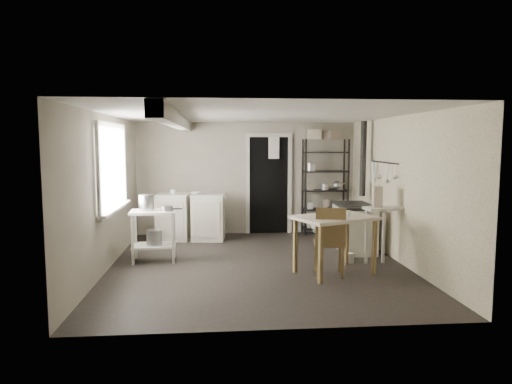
{
  "coord_description": "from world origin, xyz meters",
  "views": [
    {
      "loc": [
        -0.61,
        -6.89,
        1.87
      ],
      "look_at": [
        0.0,
        0.3,
        1.1
      ],
      "focal_mm": 32.0,
      "sensor_mm": 36.0,
      "label": 1
    }
  ],
  "objects": [
    {
      "name": "ceiling",
      "position": [
        0.0,
        0.0,
        2.3
      ],
      "size": [
        5.0,
        5.0,
        0.0
      ],
      "primitive_type": "plane",
      "rotation": [
        3.14,
        0.0,
        0.0
      ],
      "color": "silver",
      "rests_on": "wall_back"
    },
    {
      "name": "bucket",
      "position": [
        -1.61,
        0.29,
        0.39
      ],
      "size": [
        0.26,
        0.26,
        0.26
      ],
      "primitive_type": "cylinder",
      "rotation": [
        0.0,
        0.0,
        0.1
      ],
      "color": "#AFAFB2",
      "rests_on": "prep_table"
    },
    {
      "name": "stockpot",
      "position": [
        -1.73,
        0.36,
        0.94
      ],
      "size": [
        0.24,
        0.24,
        0.26
      ],
      "primitive_type": "cylinder",
      "rotation": [
        0.0,
        0.0,
        0.03
      ],
      "color": "#AFAFB2",
      "rests_on": "prep_table"
    },
    {
      "name": "wall_front",
      "position": [
        0.0,
        -2.5,
        1.15
      ],
      "size": [
        4.5,
        0.02,
        2.3
      ],
      "primitive_type": "cube",
      "color": "#9E9687",
      "rests_on": "ground"
    },
    {
      "name": "mixing_bowl",
      "position": [
        -1.04,
        1.86,
        0.95
      ],
      "size": [
        0.32,
        0.32,
        0.06
      ],
      "primitive_type": "imported",
      "rotation": [
        0.0,
        0.0,
        -0.3
      ],
      "color": "white",
      "rests_on": "base_cabinets"
    },
    {
      "name": "wall_left",
      "position": [
        -2.25,
        0.0,
        1.15
      ],
      "size": [
        0.02,
        5.0,
        2.3
      ],
      "primitive_type": "cube",
      "color": "#9E9687",
      "rests_on": "ground"
    },
    {
      "name": "storage_box_a",
      "position": [
        1.35,
        2.31,
        2.01
      ],
      "size": [
        0.33,
        0.3,
        0.21
      ],
      "primitive_type": "cube",
      "rotation": [
        0.0,
        0.0,
        -0.14
      ],
      "color": "#BDAE98",
      "rests_on": "shelf_rack"
    },
    {
      "name": "floor_crock",
      "position": [
        1.46,
        -0.03,
        0.07
      ],
      "size": [
        0.16,
        0.16,
        0.15
      ],
      "primitive_type": "cylinder",
      "rotation": [
        0.0,
        0.0,
        -0.39
      ],
      "color": "white",
      "rests_on": "ground"
    },
    {
      "name": "chair",
      "position": [
        0.96,
        -0.65,
        0.48
      ],
      "size": [
        0.47,
        0.49,
        1.0
      ],
      "primitive_type": null,
      "rotation": [
        0.0,
        0.0,
        -0.15
      ],
      "color": "brown",
      "rests_on": "ground"
    },
    {
      "name": "table_cup",
      "position": [
        1.21,
        -0.66,
        0.8
      ],
      "size": [
        0.12,
        0.12,
        0.09
      ],
      "primitive_type": "imported",
      "rotation": [
        0.0,
        0.0,
        -0.29
      ],
      "color": "white",
      "rests_on": "work_table"
    },
    {
      "name": "oats_box",
      "position": [
        1.87,
        -0.04,
        1.01
      ],
      "size": [
        0.17,
        0.24,
        0.33
      ],
      "primitive_type": "cube",
      "rotation": [
        0.0,
        0.0,
        -0.21
      ],
      "color": "#BDAE98",
      "rests_on": "side_ledge"
    },
    {
      "name": "storage_box_b",
      "position": [
        1.73,
        2.34,
        1.99
      ],
      "size": [
        0.35,
        0.34,
        0.17
      ],
      "primitive_type": "cube",
      "rotation": [
        0.0,
        0.0,
        0.42
      ],
      "color": "#BDAE98",
      "rests_on": "shelf_rack"
    },
    {
      "name": "flour_sack",
      "position": [
        1.47,
        2.19,
        0.24
      ],
      "size": [
        0.5,
        0.47,
        0.48
      ],
      "primitive_type": "ellipsoid",
      "rotation": [
        0.0,
        0.0,
        0.42
      ],
      "color": "silver",
      "rests_on": "ground"
    },
    {
      "name": "stovepipe",
      "position": [
        2.06,
        1.3,
        1.59
      ],
      "size": [
        0.13,
        0.13,
        1.54
      ],
      "primitive_type": null,
      "rotation": [
        0.0,
        0.0,
        -0.08
      ],
      "color": "black",
      "rests_on": "stove"
    },
    {
      "name": "shelf_jar",
      "position": [
        1.32,
        2.26,
        1.37
      ],
      "size": [
        0.09,
        0.1,
        0.19
      ],
      "primitive_type": "imported",
      "rotation": [
        0.0,
        0.0,
        0.08
      ],
      "color": "white",
      "rests_on": "shelf_rack"
    },
    {
      "name": "wall_right",
      "position": [
        2.25,
        0.0,
        1.15
      ],
      "size": [
        0.02,
        5.0,
        2.3
      ],
      "primitive_type": "cube",
      "color": "#9E9687",
      "rests_on": "ground"
    },
    {
      "name": "doorway",
      "position": [
        0.45,
        2.47,
        1.0
      ],
      "size": [
        0.96,
        0.1,
        2.08
      ],
      "primitive_type": null,
      "color": "beige",
      "rests_on": "ground"
    },
    {
      "name": "side_ledge",
      "position": [
        1.95,
        -0.08,
        0.43
      ],
      "size": [
        0.61,
        0.38,
        0.89
      ],
      "primitive_type": null,
      "rotation": [
        0.0,
        0.0,
        0.13
      ],
      "color": "beige",
      "rests_on": "ground"
    },
    {
      "name": "utensil_rail",
      "position": [
        2.19,
        0.6,
        1.55
      ],
      "size": [
        0.06,
        1.2,
        0.44
      ],
      "primitive_type": null,
      "color": "#AFAFB2",
      "rests_on": "wall_right"
    },
    {
      "name": "window",
      "position": [
        -2.22,
        0.2,
        1.5
      ],
      "size": [
        0.12,
        1.76,
        1.28
      ],
      "primitive_type": null,
      "color": "beige",
      "rests_on": "wall_left"
    },
    {
      "name": "saucepan",
      "position": [
        -1.4,
        0.26,
        0.85
      ],
      "size": [
        0.25,
        0.25,
        0.1
      ],
      "primitive_type": "cylinder",
      "rotation": [
        0.0,
        0.0,
        -0.39
      ],
      "color": "#AFAFB2",
      "rests_on": "prep_table"
    },
    {
      "name": "wallpaper_panel",
      "position": [
        2.24,
        0.0,
        1.15
      ],
      "size": [
        0.01,
        5.0,
        2.3
      ],
      "primitive_type": null,
      "color": "beige",
      "rests_on": "wall_right"
    },
    {
      "name": "floor",
      "position": [
        0.0,
        0.0,
        0.0
      ],
      "size": [
        5.0,
        5.0,
        0.0
      ],
      "primitive_type": "plane",
      "color": "black",
      "rests_on": "ground"
    },
    {
      "name": "counter_cup",
      "position": [
        -1.47,
        1.91,
        0.97
      ],
      "size": [
        0.15,
        0.15,
        0.09
      ],
      "primitive_type": "imported",
      "rotation": [
        0.0,
        0.0,
        0.26
      ],
      "color": "white",
      "rests_on": "base_cabinets"
    },
    {
      "name": "prep_table",
      "position": [
        -1.63,
        0.34,
        0.4
      ],
      "size": [
        0.74,
        0.55,
        0.82
      ],
      "primitive_type": null,
      "rotation": [
        0.0,
        0.0,
        0.06
      ],
      "color": "beige",
      "rests_on": "ground"
    },
    {
      "name": "wall_back",
      "position": [
        0.0,
        2.5,
        1.15
      ],
      "size": [
        4.5,
        0.02,
        2.3
      ],
      "primitive_type": "cube",
      "color": "#9E9687",
      "rests_on": "ground"
    },
    {
      "name": "ceiling_beam",
      "position": [
        -1.2,
        0.0,
        2.2
      ],
      "size": [
        0.18,
        5.0,
        0.18
      ],
      "primitive_type": null,
      "color": "beige",
      "rests_on": "ceiling"
    },
    {
      "name": "base_cabinets",
      "position": [
        -1.13,
        1.95,
        0.46
      ],
      "size": [
        1.42,
        0.72,
        0.9
      ],
      "primitive_type": null,
      "rotation": [
        0.0,
        0.0,
        -0.1
      ],
      "color": "beige",
      "rests_on": "ground"
    },
    {
      "name": "shelf_rack",
      "position": [
        1.6,
        2.31,
        0.95
      ],
      "size": [
        0.93,
        0.38,
        1.95
      ],
      "primitive_type": null,
      "rotation": [
        0.0,
        0.0,
        0.02
      ],
      "color": "black",
      "rests_on": "ground"
    },
    {
      "name": "work_table",
      "position": [
        1.06,
        -0.57,
        0.38
      ],
      "size": [
        1.31,
        1.14,
        0.83
      ],
      "primitive_type": null,
      "rotation": [
        0.0,
        0.0,
        0.41
      ],
      "color": "beige",
      "rests_on": "ground"
    },
    {
      "name": "stove",
      "position": [
        1.77,
        0.8,
        0.44
      ],
      "size": [
        0.6,
        1.05,
        0.81
      ],
      "primitive_type": null,
      "rotation": [
        0.0,
        0.0,
        -0.03
      ],
      "color": "beige",
      "rests_on": "ground"
    }
  ]
}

